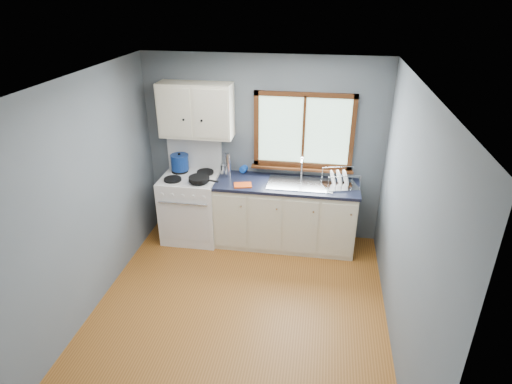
# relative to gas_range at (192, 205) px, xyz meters

# --- Properties ---
(floor) EXTENTS (3.20, 3.60, 0.02)m
(floor) POSITION_rel_gas_range_xyz_m (0.95, -1.47, -0.50)
(floor) COLOR #9A5B22
(floor) RESTS_ON ground
(ceiling) EXTENTS (3.20, 3.60, 0.02)m
(ceiling) POSITION_rel_gas_range_xyz_m (0.95, -1.47, 2.02)
(ceiling) COLOR white
(ceiling) RESTS_ON wall_back
(wall_back) EXTENTS (3.20, 0.02, 2.50)m
(wall_back) POSITION_rel_gas_range_xyz_m (0.95, 0.34, 0.76)
(wall_back) COLOR slate
(wall_back) RESTS_ON ground
(wall_front) EXTENTS (3.20, 0.02, 2.50)m
(wall_front) POSITION_rel_gas_range_xyz_m (0.95, -3.28, 0.76)
(wall_front) COLOR slate
(wall_front) RESTS_ON ground
(wall_left) EXTENTS (0.02, 3.60, 2.50)m
(wall_left) POSITION_rel_gas_range_xyz_m (-0.66, -1.47, 0.76)
(wall_left) COLOR slate
(wall_left) RESTS_ON ground
(wall_right) EXTENTS (0.02, 3.60, 2.50)m
(wall_right) POSITION_rel_gas_range_xyz_m (2.56, -1.47, 0.76)
(wall_right) COLOR slate
(wall_right) RESTS_ON ground
(gas_range) EXTENTS (0.76, 0.69, 1.36)m
(gas_range) POSITION_rel_gas_range_xyz_m (0.00, 0.00, 0.00)
(gas_range) COLOR white
(gas_range) RESTS_ON floor
(base_cabinets) EXTENTS (1.85, 0.60, 0.88)m
(base_cabinets) POSITION_rel_gas_range_xyz_m (1.31, 0.02, -0.08)
(base_cabinets) COLOR beige
(base_cabinets) RESTS_ON floor
(countertop) EXTENTS (1.89, 0.64, 0.04)m
(countertop) POSITION_rel_gas_range_xyz_m (1.31, 0.02, 0.41)
(countertop) COLOR black
(countertop) RESTS_ON base_cabinets
(sink) EXTENTS (0.84, 0.46, 0.44)m
(sink) POSITION_rel_gas_range_xyz_m (1.49, 0.02, 0.37)
(sink) COLOR silver
(sink) RESTS_ON countertop
(window) EXTENTS (1.36, 0.10, 1.03)m
(window) POSITION_rel_gas_range_xyz_m (1.48, 0.30, 0.98)
(window) COLOR #9EC6A8
(window) RESTS_ON wall_back
(upper_cabinets) EXTENTS (0.95, 0.35, 0.70)m
(upper_cabinets) POSITION_rel_gas_range_xyz_m (0.10, 0.15, 1.31)
(upper_cabinets) COLOR beige
(upper_cabinets) RESTS_ON wall_back
(skillet) EXTENTS (0.43, 0.32, 0.05)m
(skillet) POSITION_rel_gas_range_xyz_m (0.19, -0.18, 0.49)
(skillet) COLOR black
(skillet) RESTS_ON gas_range
(stockpot) EXTENTS (0.28, 0.28, 0.24)m
(stockpot) POSITION_rel_gas_range_xyz_m (-0.17, 0.15, 0.58)
(stockpot) COLOR navy
(stockpot) RESTS_ON gas_range
(utensil_crock) EXTENTS (0.14, 0.14, 0.36)m
(utensil_crock) POSITION_rel_gas_range_xyz_m (0.45, 0.18, 0.50)
(utensil_crock) COLOR silver
(utensil_crock) RESTS_ON countertop
(thermos) EXTENTS (0.10, 0.10, 0.33)m
(thermos) POSITION_rel_gas_range_xyz_m (0.51, 0.11, 0.59)
(thermos) COLOR silver
(thermos) RESTS_ON countertop
(soap_bottle) EXTENTS (0.12, 0.12, 0.26)m
(soap_bottle) POSITION_rel_gas_range_xyz_m (0.68, 0.23, 0.55)
(soap_bottle) COLOR blue
(soap_bottle) RESTS_ON countertop
(dish_towel) EXTENTS (0.26, 0.21, 0.02)m
(dish_towel) POSITION_rel_gas_range_xyz_m (0.76, -0.15, 0.43)
(dish_towel) COLOR #E54B13
(dish_towel) RESTS_ON countertop
(dish_rack) EXTENTS (0.50, 0.43, 0.22)m
(dish_rack) POSITION_rel_gas_range_xyz_m (1.99, 0.03, 0.49)
(dish_rack) COLOR silver
(dish_rack) RESTS_ON countertop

